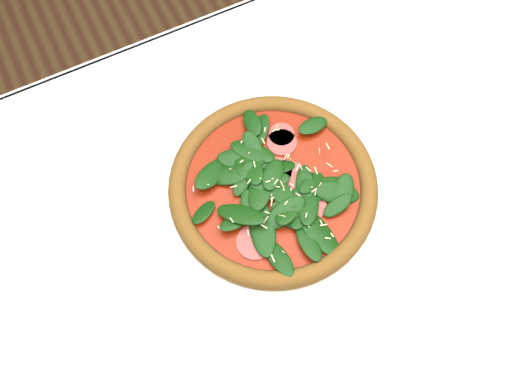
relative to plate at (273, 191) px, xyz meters
name	(u,v)px	position (x,y,z in m)	size (l,w,h in m)	color
ground	(301,324)	(0.06, -0.08, -0.76)	(6.00, 6.00, 0.00)	brown
dining_table	(331,245)	(0.06, -0.08, -0.11)	(1.21, 0.81, 0.75)	white
plate	(273,191)	(0.00, 0.00, 0.00)	(0.33, 0.33, 0.01)	silver
pizza	(273,186)	(0.00, 0.00, 0.02)	(0.37, 0.37, 0.04)	olive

